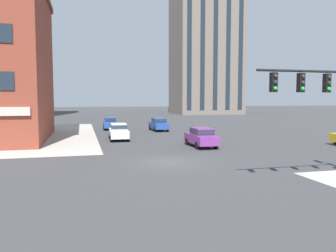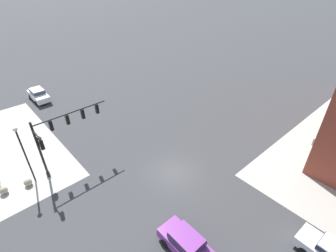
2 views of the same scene
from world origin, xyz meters
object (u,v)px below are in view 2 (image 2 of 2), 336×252
bollard_sphere_curb_a (28,182)px  street_lamp_corner_near (23,149)px  bollard_sphere_curb_b (3,190)px  car_parked_curb (38,94)px  traffic_signal_main (57,133)px  car_main_northbound_far (187,244)px

bollard_sphere_curb_a → street_lamp_corner_near: (-0.63, -0.18, 3.25)m
bollard_sphere_curb_b → street_lamp_corner_near: 4.09m
street_lamp_corner_near → bollard_sphere_curb_b: bearing=-4.6°
street_lamp_corner_near → car_parked_curb: street_lamp_corner_near is taller
traffic_signal_main → bollard_sphere_curb_a: size_ratio=10.07×
car_parked_curb → street_lamp_corner_near: bearing=69.8°
bollard_sphere_curb_b → street_lamp_corner_near: (-2.48, 0.20, 3.25)m
street_lamp_corner_near → car_main_northbound_far: bearing=111.3°
bollard_sphere_curb_b → street_lamp_corner_near: street_lamp_corner_near is taller
traffic_signal_main → street_lamp_corner_near: size_ratio=1.18×
car_parked_curb → car_main_northbound_far: bearing=89.2°
street_lamp_corner_near → bollard_sphere_curb_a: bearing=16.5°
car_main_northbound_far → car_parked_curb: same height
bollard_sphere_curb_a → bollard_sphere_curb_b: same height
bollard_sphere_curb_a → traffic_signal_main: bearing=176.1°
bollard_sphere_curb_b → street_lamp_corner_near: size_ratio=0.12×
traffic_signal_main → car_main_northbound_far: traffic_signal_main is taller
bollard_sphere_curb_b → car_main_northbound_far: car_main_northbound_far is taller
car_main_northbound_far → car_parked_curb: (-0.41, -29.77, 0.00)m
traffic_signal_main → car_parked_curb: (-3.00, -16.31, -3.20)m
traffic_signal_main → street_lamp_corner_near: bearing=-8.4°
bollard_sphere_curb_b → street_lamp_corner_near: bearing=175.4°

